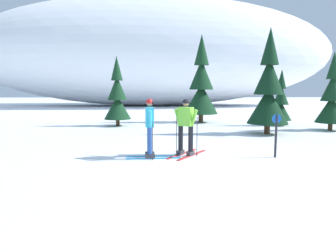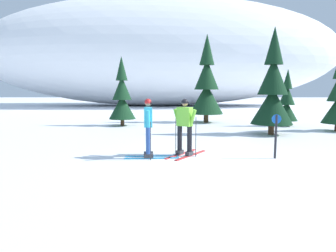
{
  "view_description": "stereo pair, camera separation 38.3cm",
  "coord_description": "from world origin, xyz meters",
  "px_view_note": "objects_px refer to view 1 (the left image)",
  "views": [
    {
      "loc": [
        -1.65,
        -8.81,
        2.11
      ],
      "look_at": [
        -1.31,
        0.62,
        0.95
      ],
      "focal_mm": 33.44,
      "sensor_mm": 36.0,
      "label": 1
    },
    {
      "loc": [
        -1.27,
        -8.82,
        2.11
      ],
      "look_at": [
        -1.31,
        0.62,
        0.95
      ],
      "focal_mm": 33.44,
      "sensor_mm": 36.0,
      "label": 2
    }
  ],
  "objects_px": {
    "pine_tree_center_right": "(281,102)",
    "pine_tree_far_left": "(117,97)",
    "pine_tree_far_right": "(332,98)",
    "trail_marker_post": "(276,133)",
    "skier_cyan_jacket": "(150,127)",
    "skier_lime_jacket": "(186,126)",
    "pine_tree_center_left": "(201,86)",
    "pine_tree_center": "(269,90)"
  },
  "relations": [
    {
      "from": "pine_tree_center_right",
      "to": "pine_tree_far_left",
      "type": "bearing_deg",
      "value": 178.66
    },
    {
      "from": "pine_tree_far_right",
      "to": "trail_marker_post",
      "type": "distance_m",
      "value": 7.8
    },
    {
      "from": "skier_cyan_jacket",
      "to": "pine_tree_far_right",
      "type": "relative_size",
      "value": 0.46
    },
    {
      "from": "pine_tree_far_left",
      "to": "pine_tree_far_right",
      "type": "distance_m",
      "value": 11.02
    },
    {
      "from": "skier_lime_jacket",
      "to": "pine_tree_center_left",
      "type": "xyz_separation_m",
      "value": [
        1.81,
        9.43,
        1.28
      ]
    },
    {
      "from": "pine_tree_center_left",
      "to": "pine_tree_center",
      "type": "relative_size",
      "value": 1.11
    },
    {
      "from": "pine_tree_far_right",
      "to": "pine_tree_center_left",
      "type": "bearing_deg",
      "value": 146.51
    },
    {
      "from": "skier_lime_jacket",
      "to": "pine_tree_center_right",
      "type": "distance_m",
      "value": 9.63
    },
    {
      "from": "pine_tree_center",
      "to": "pine_tree_far_right",
      "type": "height_order",
      "value": "pine_tree_center"
    },
    {
      "from": "skier_cyan_jacket",
      "to": "pine_tree_far_right",
      "type": "xyz_separation_m",
      "value": [
        8.83,
        5.81,
        0.69
      ]
    },
    {
      "from": "skier_lime_jacket",
      "to": "trail_marker_post",
      "type": "bearing_deg",
      "value": -8.07
    },
    {
      "from": "pine_tree_far_left",
      "to": "pine_tree_center",
      "type": "distance_m",
      "value": 7.95
    },
    {
      "from": "trail_marker_post",
      "to": "pine_tree_far_left",
      "type": "bearing_deg",
      "value": 125.32
    },
    {
      "from": "skier_lime_jacket",
      "to": "pine_tree_center_right",
      "type": "bearing_deg",
      "value": 51.56
    },
    {
      "from": "skier_lime_jacket",
      "to": "trail_marker_post",
      "type": "distance_m",
      "value": 2.73
    },
    {
      "from": "pine_tree_center_right",
      "to": "pine_tree_center_left",
      "type": "bearing_deg",
      "value": 155.58
    },
    {
      "from": "skier_cyan_jacket",
      "to": "skier_lime_jacket",
      "type": "relative_size",
      "value": 1.01
    },
    {
      "from": "skier_lime_jacket",
      "to": "pine_tree_center",
      "type": "xyz_separation_m",
      "value": [
        4.15,
        4.43,
        1.06
      ]
    },
    {
      "from": "skier_cyan_jacket",
      "to": "skier_lime_jacket",
      "type": "xyz_separation_m",
      "value": [
        1.1,
        0.29,
        0.01
      ]
    },
    {
      "from": "pine_tree_center",
      "to": "pine_tree_center_right",
      "type": "xyz_separation_m",
      "value": [
        1.83,
        3.11,
        -0.7
      ]
    },
    {
      "from": "trail_marker_post",
      "to": "pine_tree_center_right",
      "type": "bearing_deg",
      "value": 67.46
    },
    {
      "from": "pine_tree_center",
      "to": "pine_tree_far_right",
      "type": "distance_m",
      "value": 3.75
    },
    {
      "from": "pine_tree_center_left",
      "to": "pine_tree_center",
      "type": "height_order",
      "value": "pine_tree_center_left"
    },
    {
      "from": "pine_tree_center",
      "to": "pine_tree_far_right",
      "type": "relative_size",
      "value": 1.24
    },
    {
      "from": "pine_tree_far_left",
      "to": "pine_tree_center_right",
      "type": "distance_m",
      "value": 9.06
    },
    {
      "from": "skier_lime_jacket",
      "to": "pine_tree_far_right",
      "type": "distance_m",
      "value": 9.52
    },
    {
      "from": "pine_tree_far_left",
      "to": "pine_tree_far_right",
      "type": "relative_size",
      "value": 0.99
    },
    {
      "from": "skier_cyan_jacket",
      "to": "skier_lime_jacket",
      "type": "distance_m",
      "value": 1.14
    },
    {
      "from": "skier_lime_jacket",
      "to": "pine_tree_far_left",
      "type": "distance_m",
      "value": 8.36
    },
    {
      "from": "pine_tree_far_left",
      "to": "pine_tree_center_right",
      "type": "height_order",
      "value": "pine_tree_far_left"
    },
    {
      "from": "skier_cyan_jacket",
      "to": "pine_tree_far_right",
      "type": "height_order",
      "value": "pine_tree_far_right"
    },
    {
      "from": "pine_tree_center_right",
      "to": "skier_cyan_jacket",
      "type": "bearing_deg",
      "value": -132.15
    },
    {
      "from": "skier_lime_jacket",
      "to": "pine_tree_center_right",
      "type": "xyz_separation_m",
      "value": [
        5.98,
        7.54,
        0.37
      ]
    },
    {
      "from": "pine_tree_center",
      "to": "pine_tree_center_right",
      "type": "bearing_deg",
      "value": 59.47
    },
    {
      "from": "pine_tree_far_left",
      "to": "pine_tree_center_left",
      "type": "distance_m",
      "value": 5.19
    },
    {
      "from": "pine_tree_far_right",
      "to": "skier_lime_jacket",
      "type": "bearing_deg",
      "value": -144.44
    },
    {
      "from": "skier_cyan_jacket",
      "to": "skier_lime_jacket",
      "type": "bearing_deg",
      "value": 14.82
    },
    {
      "from": "pine_tree_center_right",
      "to": "trail_marker_post",
      "type": "xyz_separation_m",
      "value": [
        -3.29,
        -7.92,
        -0.55
      ]
    },
    {
      "from": "skier_lime_jacket",
      "to": "pine_tree_center_left",
      "type": "relative_size",
      "value": 0.33
    },
    {
      "from": "pine_tree_center_left",
      "to": "pine_tree_center_right",
      "type": "xyz_separation_m",
      "value": [
        4.18,
        -1.9,
        -0.91
      ]
    },
    {
      "from": "pine_tree_far_left",
      "to": "trail_marker_post",
      "type": "distance_m",
      "value": 10.0
    },
    {
      "from": "pine_tree_center_left",
      "to": "pine_tree_center_right",
      "type": "bearing_deg",
      "value": -24.42
    }
  ]
}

